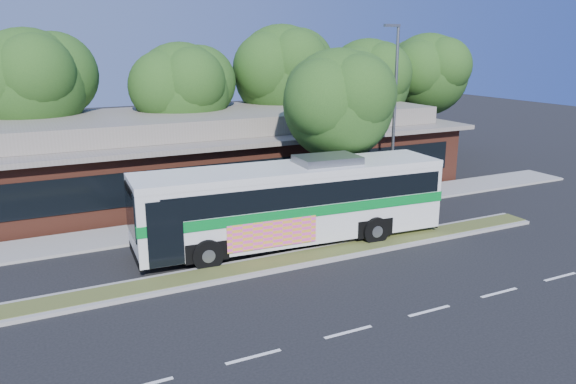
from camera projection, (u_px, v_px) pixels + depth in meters
name	position (u px, v px, depth m)	size (l,w,h in m)	color
ground	(275.00, 272.00, 20.68)	(120.00, 120.00, 0.00)	black
median_strip	(269.00, 264.00, 21.18)	(26.00, 1.10, 0.15)	#3C4D20
sidewalk	(217.00, 222.00, 26.21)	(44.00, 2.60, 0.12)	gray
plaza_building	(177.00, 154.00, 31.38)	(33.20, 11.20, 4.45)	#5F2C1E
lamp_post	(394.00, 109.00, 28.73)	(0.93, 0.18, 9.07)	slate
tree_bg_b	(38.00, 82.00, 30.26)	(6.69, 6.00, 9.00)	black
tree_bg_c	(187.00, 88.00, 32.95)	(6.24, 5.60, 8.26)	black
tree_bg_d	(287.00, 71.00, 36.64)	(6.91, 6.20, 9.37)	black
tree_bg_e	(371.00, 80.00, 38.51)	(6.47, 5.80, 8.50)	black
tree_bg_f	(431.00, 72.00, 41.88)	(6.69, 6.00, 8.92)	black
transit_bus	(293.00, 197.00, 23.07)	(13.09, 3.64, 3.63)	silver
sidewalk_tree	(344.00, 101.00, 27.02)	(5.92, 5.31, 7.98)	black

